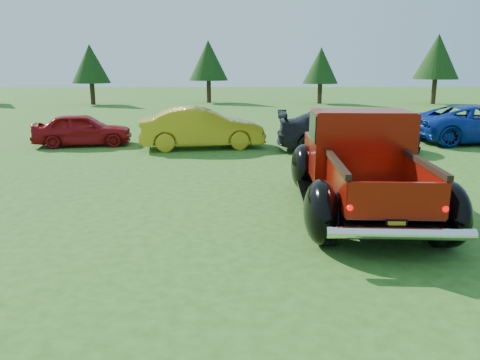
{
  "coord_description": "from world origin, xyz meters",
  "views": [
    {
      "loc": [
        -0.54,
        -8.22,
        2.99
      ],
      "look_at": [
        -0.52,
        0.2,
        0.93
      ],
      "focal_mm": 35.0,
      "sensor_mm": 36.0,
      "label": 1
    }
  ],
  "objects_px": {
    "tree_mid_right": "(321,66)",
    "tree_east": "(437,57)",
    "show_car_blue": "(480,124)",
    "show_car_grey": "(348,131)",
    "show_car_yellow": "(202,128)",
    "tree_west": "(90,64)",
    "tree_mid_left": "(208,61)",
    "show_car_red": "(83,129)",
    "pickup_truck": "(359,162)"
  },
  "relations": [
    {
      "from": "tree_mid_right",
      "to": "tree_east",
      "type": "height_order",
      "value": "tree_east"
    },
    {
      "from": "tree_east",
      "to": "show_car_blue",
      "type": "bearing_deg",
      "value": -107.27
    },
    {
      "from": "show_car_grey",
      "to": "show_car_blue",
      "type": "relative_size",
      "value": 0.94
    },
    {
      "from": "tree_mid_right",
      "to": "show_car_yellow",
      "type": "relative_size",
      "value": 0.97
    },
    {
      "from": "tree_west",
      "to": "tree_mid_right",
      "type": "height_order",
      "value": "tree_west"
    },
    {
      "from": "show_car_grey",
      "to": "tree_mid_left",
      "type": "bearing_deg",
      "value": 19.92
    },
    {
      "from": "show_car_grey",
      "to": "tree_west",
      "type": "bearing_deg",
      "value": 40.9
    },
    {
      "from": "tree_west",
      "to": "show_car_red",
      "type": "bearing_deg",
      "value": -74.19
    },
    {
      "from": "tree_west",
      "to": "show_car_grey",
      "type": "relative_size",
      "value": 0.91
    },
    {
      "from": "tree_mid_left",
      "to": "show_car_red",
      "type": "distance_m",
      "value": 21.88
    },
    {
      "from": "tree_east",
      "to": "show_car_yellow",
      "type": "relative_size",
      "value": 1.19
    },
    {
      "from": "show_car_red",
      "to": "show_car_grey",
      "type": "height_order",
      "value": "show_car_grey"
    },
    {
      "from": "tree_mid_left",
      "to": "tree_east",
      "type": "bearing_deg",
      "value": -4.76
    },
    {
      "from": "tree_east",
      "to": "show_car_grey",
      "type": "relative_size",
      "value": 1.07
    },
    {
      "from": "show_car_grey",
      "to": "show_car_blue",
      "type": "height_order",
      "value": "show_car_blue"
    },
    {
      "from": "show_car_red",
      "to": "show_car_yellow",
      "type": "xyz_separation_m",
      "value": [
        4.59,
        -0.56,
        0.13
      ]
    },
    {
      "from": "tree_east",
      "to": "show_car_red",
      "type": "bearing_deg",
      "value": -137.19
    },
    {
      "from": "pickup_truck",
      "to": "show_car_yellow",
      "type": "bearing_deg",
      "value": 120.54
    },
    {
      "from": "tree_west",
      "to": "pickup_truck",
      "type": "bearing_deg",
      "value": -62.94
    },
    {
      "from": "tree_mid_right",
      "to": "pickup_truck",
      "type": "relative_size",
      "value": 0.77
    },
    {
      "from": "tree_east",
      "to": "show_car_red",
      "type": "relative_size",
      "value": 1.48
    },
    {
      "from": "tree_mid_right",
      "to": "tree_east",
      "type": "xyz_separation_m",
      "value": [
        9.0,
        -0.5,
        0.68
      ]
    },
    {
      "from": "tree_mid_right",
      "to": "show_car_red",
      "type": "height_order",
      "value": "tree_mid_right"
    },
    {
      "from": "show_car_yellow",
      "to": "tree_mid_right",
      "type": "bearing_deg",
      "value": -30.58
    },
    {
      "from": "tree_mid_right",
      "to": "tree_east",
      "type": "bearing_deg",
      "value": -3.18
    },
    {
      "from": "show_car_yellow",
      "to": "show_car_grey",
      "type": "height_order",
      "value": "show_car_yellow"
    },
    {
      "from": "tree_east",
      "to": "pickup_truck",
      "type": "xyz_separation_m",
      "value": [
        -12.97,
        -27.96,
        -2.66
      ]
    },
    {
      "from": "tree_west",
      "to": "show_car_red",
      "type": "relative_size",
      "value": 1.26
    },
    {
      "from": "show_car_grey",
      "to": "tree_east",
      "type": "bearing_deg",
      "value": -24.63
    },
    {
      "from": "tree_mid_left",
      "to": "show_car_grey",
      "type": "distance_m",
      "value": 23.65
    },
    {
      "from": "tree_mid_left",
      "to": "tree_mid_right",
      "type": "relative_size",
      "value": 1.14
    },
    {
      "from": "tree_mid_right",
      "to": "show_car_red",
      "type": "relative_size",
      "value": 1.21
    },
    {
      "from": "tree_east",
      "to": "show_car_blue",
      "type": "relative_size",
      "value": 1.01
    },
    {
      "from": "tree_mid_left",
      "to": "tree_mid_right",
      "type": "distance_m",
      "value": 9.06
    },
    {
      "from": "tree_west",
      "to": "pickup_truck",
      "type": "xyz_separation_m",
      "value": [
        14.03,
        -27.46,
        -2.12
      ]
    },
    {
      "from": "tree_west",
      "to": "show_car_grey",
      "type": "xyz_separation_m",
      "value": [
        15.35,
        -20.63,
        -2.38
      ]
    },
    {
      "from": "tree_east",
      "to": "show_car_yellow",
      "type": "bearing_deg",
      "value": -129.55
    },
    {
      "from": "show_car_red",
      "to": "show_car_yellow",
      "type": "bearing_deg",
      "value": -106.78
    },
    {
      "from": "tree_mid_left",
      "to": "pickup_truck",
      "type": "xyz_separation_m",
      "value": [
        5.03,
        -29.46,
        -2.39
      ]
    },
    {
      "from": "tree_west",
      "to": "show_car_grey",
      "type": "distance_m",
      "value": 25.83
    },
    {
      "from": "tree_mid_right",
      "to": "show_car_red",
      "type": "bearing_deg",
      "value": -121.48
    },
    {
      "from": "show_car_blue",
      "to": "tree_west",
      "type": "bearing_deg",
      "value": 42.17
    },
    {
      "from": "tree_mid_left",
      "to": "show_car_red",
      "type": "height_order",
      "value": "tree_mid_left"
    },
    {
      "from": "tree_east",
      "to": "show_car_grey",
      "type": "bearing_deg",
      "value": -118.86
    },
    {
      "from": "tree_east",
      "to": "show_car_red",
      "type": "height_order",
      "value": "tree_east"
    },
    {
      "from": "show_car_grey",
      "to": "tree_mid_right",
      "type": "bearing_deg",
      "value": -2.74
    },
    {
      "from": "tree_west",
      "to": "show_car_red",
      "type": "height_order",
      "value": "tree_west"
    },
    {
      "from": "tree_east",
      "to": "show_car_yellow",
      "type": "xyz_separation_m",
      "value": [
        -16.91,
        -20.48,
        -2.91
      ]
    },
    {
      "from": "tree_west",
      "to": "tree_mid_right",
      "type": "relative_size",
      "value": 1.05
    },
    {
      "from": "show_car_yellow",
      "to": "show_car_grey",
      "type": "relative_size",
      "value": 0.9
    }
  ]
}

